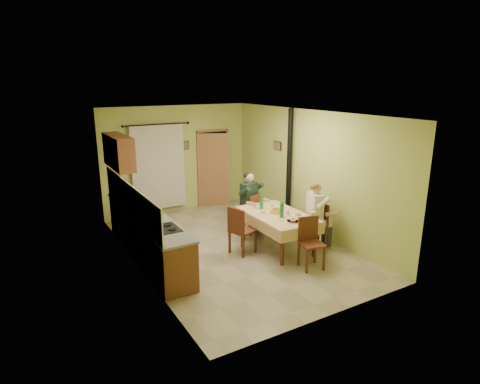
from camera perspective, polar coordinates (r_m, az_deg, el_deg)
floor at (r=8.60m, az=-1.11°, el=-7.78°), size 4.00×6.00×0.01m
room_shell at (r=8.06m, az=-1.18°, el=4.19°), size 4.04×6.04×2.82m
kitchen_run at (r=8.15m, az=-13.12°, el=-5.90°), size 0.64×3.64×1.56m
upper_cabinets at (r=8.96m, az=-16.91°, el=5.52°), size 0.35×1.40×0.70m
curtain at (r=10.56m, az=-11.50°, el=3.52°), size 1.70×0.07×2.22m
doorway at (r=11.19m, az=-3.75°, el=3.36°), size 0.96×0.41×2.15m
dining_table at (r=8.44m, az=5.31°, el=-5.53°), size 1.07×1.76×0.76m
tableware at (r=8.22m, az=5.89°, el=-2.83°), size 0.78×1.65×0.33m
chair_far at (r=9.29m, az=1.48°, el=-4.06°), size 0.47×0.47×0.93m
chair_near at (r=7.71m, az=10.07°, el=-8.56°), size 0.49×0.49×0.97m
chair_right at (r=8.64m, az=10.67°, el=-5.88°), size 0.50×0.50×0.96m
chair_left at (r=8.20m, az=0.30°, el=-6.78°), size 0.54×0.54×1.00m
man_far at (r=9.12m, az=1.45°, el=-0.55°), size 0.64×0.57×1.39m
man_right at (r=8.44m, az=10.79°, el=-2.16°), size 0.56×0.64×1.39m
stove_flue at (r=9.74m, az=6.92°, el=1.28°), size 0.24×0.24×2.80m
picture_back at (r=10.82m, az=-7.73°, el=6.59°), size 0.19×0.03×0.23m
picture_right at (r=10.09m, az=5.33°, el=6.61°), size 0.03×0.31×0.21m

